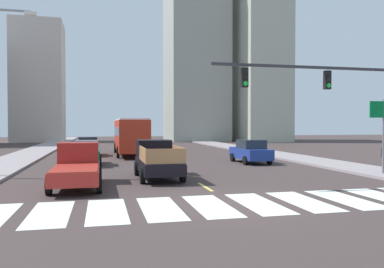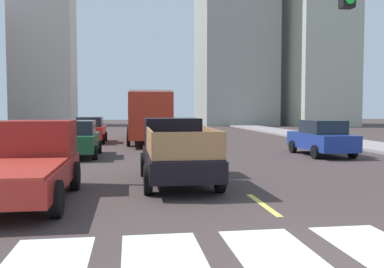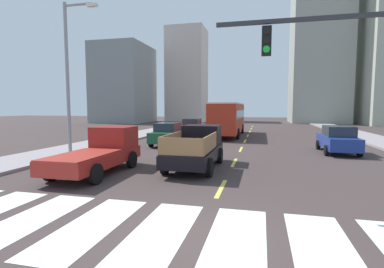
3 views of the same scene
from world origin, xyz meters
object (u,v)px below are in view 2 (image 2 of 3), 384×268
pickup_stakebed (176,152)px  sedan_far (91,130)px  sedan_near_left (78,139)px  city_bus (147,113)px  sedan_near_right (322,138)px  pickup_dark (30,163)px

pickup_stakebed → sedan_far: size_ratio=1.18×
pickup_stakebed → sedan_near_left: bearing=119.5°
sedan_far → pickup_stakebed: bearing=-74.8°
city_bus → sedan_far: 3.91m
sedan_near_right → sedan_far: bearing=143.9°
pickup_dark → sedan_far: 17.87m
pickup_stakebed → sedan_near_right: (7.79, 6.24, -0.08)m
sedan_far → sedan_near_right: same height
sedan_far → sedan_near_left: same height
city_bus → sedan_near_right: city_bus is taller
sedan_far → sedan_near_right: 15.17m
pickup_dark → city_bus: (3.70, 17.76, 1.03)m
city_bus → sedan_near_left: bearing=-115.3°
pickup_stakebed → sedan_far: 16.27m
pickup_stakebed → sedan_far: bearing=105.9°
pickup_dark → city_bus: 18.17m
sedan_near_right → sedan_near_left: size_ratio=1.00×
pickup_stakebed → city_bus: size_ratio=0.48×
pickup_stakebed → sedan_near_right: bearing=40.3°
pickup_stakebed → pickup_dark: size_ratio=1.00×
pickup_stakebed → sedan_near_right: pickup_stakebed is taller
sedan_far → sedan_near_left: (0.14, -8.42, 0.00)m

